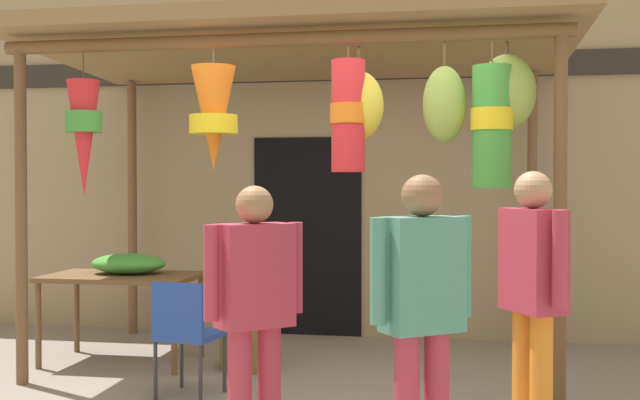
{
  "coord_description": "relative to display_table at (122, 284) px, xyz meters",
  "views": [
    {
      "loc": [
        0.95,
        -5.46,
        1.53
      ],
      "look_at": [
        -0.25,
        1.25,
        1.39
      ],
      "focal_mm": 44.08,
      "sensor_mm": 36.0,
      "label": 1
    }
  ],
  "objects": [
    {
      "name": "wicker_basket_by_table",
      "position": [
        1.12,
        -0.03,
        -0.54
      ],
      "size": [
        0.47,
        0.47,
        0.28
      ],
      "primitive_type": "cylinder",
      "color": "brown",
      "rests_on": "ground_plane"
    },
    {
      "name": "display_table",
      "position": [
        0.0,
        0.0,
        0.0
      ],
      "size": [
        1.28,
        0.76,
        0.76
      ],
      "color": "brown",
      "rests_on": "ground_plane"
    },
    {
      "name": "vendor_in_orange",
      "position": [
        2.65,
        -2.28,
        0.25
      ],
      "size": [
        0.5,
        0.41,
        1.58
      ],
      "color": "#B23347",
      "rests_on": "ground_plane"
    },
    {
      "name": "folding_chair",
      "position": [
        0.92,
        -0.98,
        -0.18
      ],
      "size": [
        0.46,
        0.46,
        0.84
      ],
      "color": "#2347A8",
      "rests_on": "ground_plane"
    },
    {
      "name": "market_stall_canopy",
      "position": [
        1.62,
        -0.0,
        1.79
      ],
      "size": [
        4.46,
        2.57,
        2.79
      ],
      "color": "brown",
      "rests_on": "ground_plane"
    },
    {
      "name": "shopper_by_bananas",
      "position": [
        3.26,
        -1.61,
        0.27
      ],
      "size": [
        0.39,
        0.53,
        1.61
      ],
      "color": "orange",
      "rests_on": "ground_plane"
    },
    {
      "name": "ground_plane",
      "position": [
        1.89,
        -0.83,
        -0.68
      ],
      "size": [
        30.0,
        30.0,
        0.0
      ],
      "primitive_type": "plane",
      "color": "gray"
    },
    {
      "name": "flower_heap_on_table",
      "position": [
        0.05,
        0.05,
        0.17
      ],
      "size": [
        0.65,
        0.45,
        0.18
      ],
      "color": "green",
      "rests_on": "display_table"
    },
    {
      "name": "shop_facade",
      "position": [
        1.89,
        1.63,
        1.48
      ],
      "size": [
        10.11,
        0.29,
        4.33
      ],
      "color": "#9E8966",
      "rests_on": "ground_plane"
    },
    {
      "name": "customer_foreground",
      "position": [
        1.74,
        -2.15,
        0.21
      ],
      "size": [
        0.47,
        0.43,
        1.52
      ],
      "color": "#B23347",
      "rests_on": "ground_plane"
    }
  ]
}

